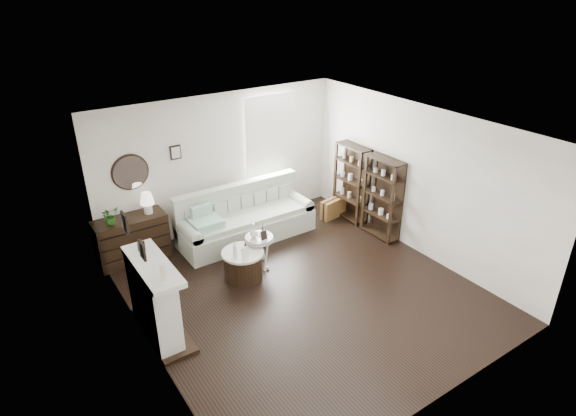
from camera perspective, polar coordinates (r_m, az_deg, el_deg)
room at (r=9.65m, az=-4.00°, el=7.50°), size 5.50×5.50×5.50m
fireplace at (r=7.06m, az=-15.51°, el=-10.68°), size 0.50×1.40×1.84m
shelf_unit_far at (r=9.94m, az=7.53°, el=2.99°), size 0.30×0.80×1.60m
shelf_unit_near at (r=9.34m, az=11.13°, el=1.17°), size 0.30×0.80×1.60m
sofa at (r=9.36m, az=-5.14°, el=-1.52°), size 2.63×0.91×1.02m
quilt at (r=8.81m, az=-9.67°, el=-1.79°), size 0.56×0.46×0.14m
suitcase at (r=10.19m, az=5.38°, el=0.00°), size 0.63×0.31×0.41m
dresser at (r=9.00m, az=-18.01°, el=-3.50°), size 1.24×0.53×0.83m
table_lamp at (r=8.81m, az=-16.33°, el=0.57°), size 0.29×0.29×0.39m
potted_plant at (r=8.64m, az=-20.36°, el=-0.87°), size 0.35×0.32×0.32m
drum_table at (r=8.18m, az=-5.33°, el=-6.66°), size 0.71×0.71×0.49m
pedestal_table at (r=8.30m, az=-3.45°, el=-3.70°), size 0.49×0.49×0.60m
eiffel_drum at (r=8.08m, az=-5.10°, el=-4.36°), size 0.11×0.11×0.17m
bottle_drum at (r=7.85m, az=-6.30°, el=-4.94°), size 0.07×0.07×0.28m
card_frame_drum at (r=7.85m, az=-5.11°, el=-5.29°), size 0.15×0.08×0.18m
eiffel_ped at (r=8.29m, az=-3.02°, el=-2.53°), size 0.12×0.12×0.19m
flask_ped at (r=8.19m, az=-4.08°, el=-2.70°), size 0.14×0.14×0.26m
card_frame_ped at (r=8.14m, az=-2.88°, el=-3.24°), size 0.12×0.05×0.16m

